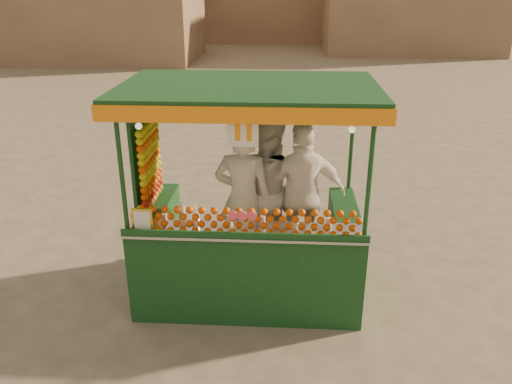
# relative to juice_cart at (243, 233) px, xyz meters

# --- Properties ---
(ground) EXTENTS (90.00, 90.00, 0.00)m
(ground) POSITION_rel_juice_cart_xyz_m (0.03, 0.26, -0.85)
(ground) COLOR brown
(ground) RESTS_ON ground
(building_right) EXTENTS (9.00, 6.00, 5.00)m
(building_right) POSITION_rel_juice_cart_xyz_m (7.03, 24.26, 1.65)
(building_right) COLOR #927053
(building_right) RESTS_ON ground
(juice_cart) EXTENTS (2.87, 1.86, 2.61)m
(juice_cart) POSITION_rel_juice_cart_xyz_m (0.00, 0.00, 0.00)
(juice_cart) COLOR #0F381A
(juice_cart) RESTS_ON ground
(vendor_left) EXTENTS (0.72, 0.51, 1.87)m
(vendor_left) POSITION_rel_juice_cart_xyz_m (-0.00, 0.13, 0.38)
(vendor_left) COLOR silver
(vendor_left) RESTS_ON ground
(vendor_middle) EXTENTS (1.13, 1.03, 1.90)m
(vendor_middle) POSITION_rel_juice_cart_xyz_m (0.26, 0.42, 0.40)
(vendor_middle) COLOR beige
(vendor_middle) RESTS_ON ground
(vendor_right) EXTENTS (1.15, 0.67, 1.84)m
(vendor_right) POSITION_rel_juice_cart_xyz_m (0.71, 0.32, 0.37)
(vendor_right) COLOR white
(vendor_right) RESTS_ON ground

